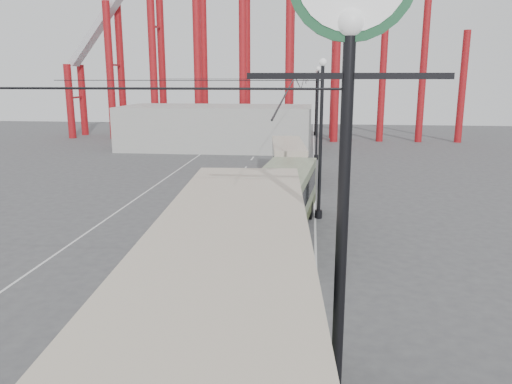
# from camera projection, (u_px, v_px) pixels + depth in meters

# --- Properties ---
(road_markings) EXTENTS (12.52, 120.00, 0.01)m
(road_markings) POSITION_uv_depth(u_px,v_px,m) (218.00, 208.00, 32.37)
(road_markings) COLOR silver
(road_markings) RESTS_ON ground
(lamp_post_near) EXTENTS (3.20, 0.44, 10.80)m
(lamp_post_near) POSITION_uv_depth(u_px,v_px,m) (347.00, 104.00, 7.92)
(lamp_post_near) COLOR black
(lamp_post_near) RESTS_ON ground
(lamp_post_mid) EXTENTS (3.20, 0.44, 9.32)m
(lamp_post_mid) POSITION_uv_depth(u_px,v_px,m) (321.00, 141.00, 28.98)
(lamp_post_mid) COLOR black
(lamp_post_mid) RESTS_ON ground
(lamp_post_far) EXTENTS (3.20, 0.44, 9.32)m
(lamp_post_far) POSITION_uv_depth(u_px,v_px,m) (317.00, 114.00, 50.28)
(lamp_post_far) COLOR black
(lamp_post_far) RESTS_ON ground
(lamp_post_distant) EXTENTS (3.20, 0.44, 9.32)m
(lamp_post_distant) POSITION_uv_depth(u_px,v_px,m) (316.00, 103.00, 71.59)
(lamp_post_distant) COLOR black
(lamp_post_distant) RESTS_ON ground
(fairground_shed) EXTENTS (22.00, 10.00, 5.00)m
(fairground_shed) POSITION_uv_depth(u_px,v_px,m) (217.00, 127.00, 58.80)
(fairground_shed) COLOR #AAA9A4
(fairground_shed) RESTS_ON ground
(double_decker_bus) EXTENTS (3.41, 10.92, 5.78)m
(double_decker_bus) POSITION_uv_depth(u_px,v_px,m) (233.00, 352.00, 9.38)
(double_decker_bus) COLOR #3B4424
(double_decker_bus) RESTS_ON ground
(single_decker_green) EXTENTS (3.79, 12.00, 3.34)m
(single_decker_green) POSITION_uv_depth(u_px,v_px,m) (281.00, 202.00, 26.23)
(single_decker_green) COLOR #6C7A59
(single_decker_green) RESTS_ON ground
(single_decker_cream) EXTENTS (3.40, 9.99, 3.05)m
(single_decker_cream) POSITION_uv_depth(u_px,v_px,m) (288.00, 159.00, 41.14)
(single_decker_cream) COLOR #C3B49D
(single_decker_cream) RESTS_ON ground
(pedestrian) EXTENTS (0.67, 0.50, 1.68)m
(pedestrian) POSITION_uv_depth(u_px,v_px,m) (246.00, 225.00, 25.63)
(pedestrian) COLOR black
(pedestrian) RESTS_ON ground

